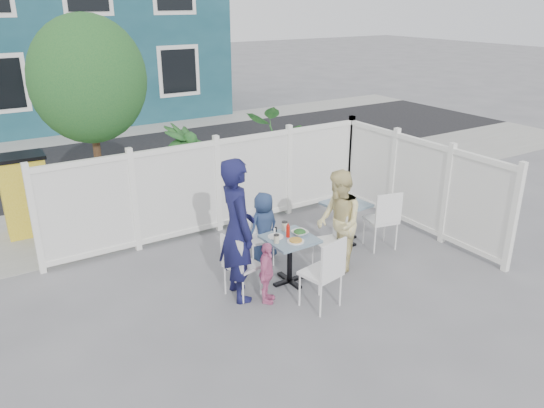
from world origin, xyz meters
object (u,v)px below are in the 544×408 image
main_table (290,248)px  chair_near (326,269)px  chair_left (238,261)px  man (237,230)px  utility_cabinet (26,197)px  chair_back (258,232)px  spare_table (346,212)px  boy (264,226)px  toddler (267,273)px  chair_right (333,236)px  woman (339,222)px

main_table → chair_near: size_ratio=0.70×
chair_left → man: (0.02, 0.03, 0.44)m
utility_cabinet → chair_back: (2.75, -2.98, -0.18)m
spare_table → boy: size_ratio=0.63×
utility_cabinet → boy: bearing=-43.8°
utility_cabinet → spare_table: bearing=-34.0°
chair_near → man: (-0.78, 0.89, 0.39)m
chair_near → toddler: bearing=124.1°
chair_left → utility_cabinet: bearing=-165.6°
chair_back → toddler: (-0.50, -1.06, -0.06)m
chair_back → man: (-0.73, -0.72, 0.48)m
chair_right → toddler: (-1.33, -0.29, -0.09)m
utility_cabinet → man: (2.03, -3.70, 0.30)m
chair_right → chair_back: size_ratio=1.05×
chair_left → boy: (0.88, 0.79, 0.01)m
main_table → toddler: toddler is taller
spare_table → chair_back: (-1.59, 0.15, -0.03)m
boy → chair_near: bearing=78.3°
chair_near → woman: 1.11m
main_table → chair_back: bearing=93.8°
woman → utility_cabinet: bearing=-113.6°
chair_near → utility_cabinet: bearing=110.3°
chair_left → chair_back: chair_left is taller
main_table → chair_left: 0.80m
man → chair_near: bearing=-129.2°
chair_back → boy: (0.13, 0.04, 0.05)m
main_table → chair_right: bearing=1.1°
spare_table → chair_right: (-0.75, -0.63, -0.01)m
chair_near → boy: 1.64m
utility_cabinet → main_table: size_ratio=1.93×
main_table → boy: size_ratio=0.64×
chair_right → boy: 1.07m
boy → toddler: 1.27m
utility_cabinet → toddler: size_ratio=1.56×
main_table → utility_cabinet: bearing=126.7°
utility_cabinet → chair_back: utility_cabinet is taller
chair_near → woman: woman is taller
woman → toddler: size_ratio=1.79×
chair_left → chair_back: bearing=121.2°
spare_table → toddler: size_ratio=0.80×
chair_near → toddler: (-0.55, 0.54, -0.15)m
toddler → boy: bearing=13.5°
chair_back → chair_right: bearing=146.8°
man → boy: size_ratio=1.80×
utility_cabinet → toddler: bearing=-59.0°
utility_cabinet → main_table: bearing=-51.5°
spare_table → boy: bearing=172.9°
spare_table → chair_left: chair_left is taller
man → toddler: 0.68m
spare_table → chair_back: bearing=174.8°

